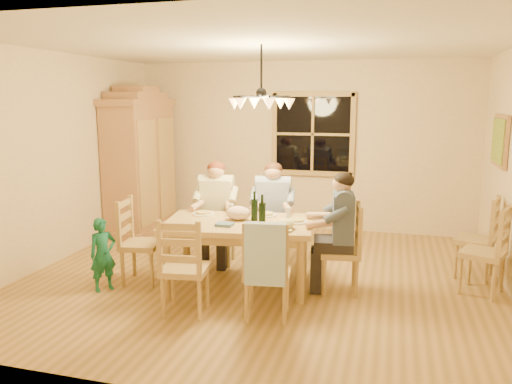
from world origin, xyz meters
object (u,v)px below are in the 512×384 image
(dining_table, at_px, (238,231))
(chair_end_right, at_px, (340,265))
(chair_end_left, at_px, (142,257))
(wine_bottle_b, at_px, (262,210))
(chair_near_right, at_px, (267,288))
(adult_plaid_man, at_px, (273,201))
(chair_spare_front, at_px, (482,267))
(child, at_px, (103,254))
(armoire, at_px, (140,166))
(chair_far_left, at_px, (217,241))
(chair_near_left, at_px, (186,284))
(adult_slate_man, at_px, (341,217))
(chandelier, at_px, (261,101))
(adult_woman, at_px, (216,200))
(chair_far_right, at_px, (273,243))
(wine_bottle_a, at_px, (254,206))
(chair_spare_back, at_px, (474,252))

(dining_table, distance_m, chair_end_right, 1.18)
(chair_end_left, bearing_deg, wine_bottle_b, 86.14)
(chair_near_right, xyz_separation_m, adult_plaid_man, (-0.31, 1.51, 0.54))
(chair_spare_front, bearing_deg, child, 126.31)
(armoire, distance_m, chair_far_left, 2.27)
(chair_near_left, relative_size, child, 1.20)
(chair_near_right, height_order, adult_slate_man, adult_slate_man)
(chandelier, distance_m, adult_woman, 1.46)
(chair_end_left, bearing_deg, chair_far_right, 117.98)
(armoire, xyz_separation_m, adult_woman, (1.74, -1.25, -0.22))
(adult_slate_man, xyz_separation_m, wine_bottle_a, (-0.96, -0.06, 0.08))
(chair_spare_back, bearing_deg, chair_near_right, 147.07)
(armoire, relative_size, adult_plaid_man, 2.63)
(dining_table, bearing_deg, wine_bottle_a, 33.17)
(chandelier, distance_m, chair_far_left, 1.93)
(chair_far_left, bearing_deg, chair_end_left, 46.74)
(chandelier, relative_size, dining_table, 0.44)
(chair_end_left, distance_m, chair_spare_front, 3.80)
(chair_near_left, xyz_separation_m, chair_spare_back, (2.91, 1.87, 0.00))
(chair_end_right, distance_m, chair_spare_back, 1.74)
(child, xyz_separation_m, chair_spare_back, (4.03, 1.56, -0.11))
(child, height_order, chair_spare_back, chair_spare_back)
(dining_table, xyz_separation_m, child, (-1.41, -0.50, -0.24))
(armoire, height_order, chair_spare_back, armoire)
(dining_table, height_order, chair_far_left, chair_far_left)
(chandelier, distance_m, wine_bottle_a, 1.18)
(adult_woman, relative_size, wine_bottle_a, 2.65)
(wine_bottle_a, xyz_separation_m, wine_bottle_b, (0.13, -0.16, 0.00))
(chair_near_right, relative_size, wine_bottle_b, 3.00)
(chair_end_left, relative_size, adult_woman, 1.13)
(dining_table, height_order, chair_spare_back, chair_spare_back)
(wine_bottle_a, xyz_separation_m, child, (-1.57, -0.61, -0.51))
(dining_table, xyz_separation_m, wine_bottle_a, (0.16, 0.10, 0.27))
(dining_table, bearing_deg, child, -160.46)
(chair_end_left, bearing_deg, dining_table, 90.00)
(child, height_order, chair_spare_front, chair_spare_front)
(chair_end_right, relative_size, adult_slate_man, 1.13)
(wine_bottle_a, height_order, child, wine_bottle_a)
(dining_table, relative_size, chair_far_right, 1.77)
(adult_plaid_man, relative_size, wine_bottle_b, 2.65)
(chair_far_right, xyz_separation_m, adult_plaid_man, (0.00, 0.00, 0.54))
(chair_end_left, bearing_deg, child, -49.12)
(chair_spare_back, bearing_deg, chair_end_right, 137.97)
(dining_table, xyz_separation_m, adult_plaid_man, (0.20, 0.81, 0.19))
(adult_woman, bearing_deg, adult_slate_man, 153.43)
(chair_near_left, bearing_deg, child, 155.95)
(chair_spare_back, bearing_deg, chair_end_left, 125.24)
(armoire, height_order, adult_plaid_man, armoire)
(chair_far_right, bearing_deg, chair_near_right, 93.37)
(adult_woman, relative_size, wine_bottle_b, 2.65)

